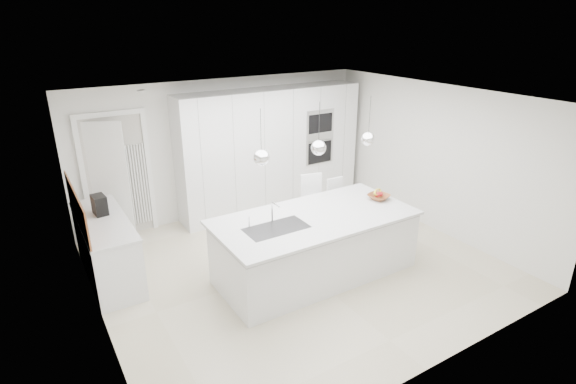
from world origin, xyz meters
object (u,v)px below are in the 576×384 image
bar_stool_left (316,210)px  bar_stool_right (338,208)px  island_base (316,247)px  fruit_bowl (379,197)px  espresso_machine (99,205)px

bar_stool_left → bar_stool_right: bar_stool_left is taller
island_base → bar_stool_left: bearing=55.5°
fruit_bowl → bar_stool_left: size_ratio=0.28×
fruit_bowl → bar_stool_left: 1.07m
island_base → espresso_machine: size_ratio=10.09×
espresso_machine → bar_stool_left: size_ratio=0.25×
bar_stool_right → fruit_bowl: bearing=-79.4°
island_base → bar_stool_left: size_ratio=2.48×
island_base → bar_stool_right: (1.03, 0.82, 0.07)m
island_base → fruit_bowl: bearing=2.3°
espresso_machine → bar_stool_right: espresso_machine is taller
fruit_bowl → bar_stool_right: (-0.15, 0.77, -0.44)m
bar_stool_right → espresso_machine: bearing=165.8°
bar_stool_left → bar_stool_right: 0.45m
bar_stool_left → bar_stool_right: (0.45, -0.03, -0.07)m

